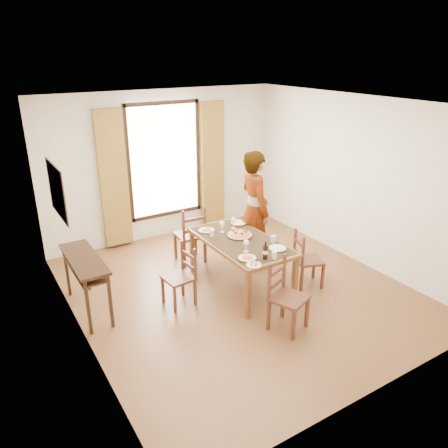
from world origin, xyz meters
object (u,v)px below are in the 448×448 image
pasta_platter (240,233)px  console_table (84,265)px  dining_table (241,244)px  man (254,210)px

pasta_platter → console_table: bearing=169.8°
console_table → pasta_platter: bearing=-10.2°
dining_table → man: bearing=40.2°
pasta_platter → dining_table: bearing=-116.8°
console_table → pasta_platter: (2.19, -0.39, 0.12)m
man → dining_table: bearing=138.5°
man → pasta_platter: 0.66m
dining_table → pasta_platter: pasta_platter is taller
pasta_platter → man: bearing=35.2°
man → pasta_platter: man is taller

